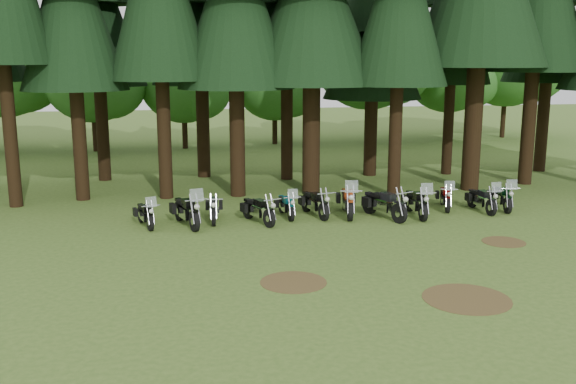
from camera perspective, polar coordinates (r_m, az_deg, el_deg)
name	(u,v)px	position (r m, az deg, el deg)	size (l,w,h in m)	color
ground	(377,254)	(19.89, 7.90, -5.50)	(120.00, 120.00, 0.00)	#3E5E21
pine_back_4	(374,9)	(32.95, 7.64, 15.78)	(4.94, 4.94, 13.78)	black
decid_1	(5,60)	(44.83, -23.82, 10.71)	(7.91, 7.69, 9.88)	black
decid_2	(96,74)	(42.98, -16.69, 10.02)	(6.72, 6.53, 8.40)	black
decid_3	(187,80)	(43.16, -8.93, 9.78)	(6.12, 5.95, 7.65)	black
decid_4	(279,81)	(45.00, -0.83, 9.81)	(5.93, 5.76, 7.41)	black
decid_5	(375,54)	(46.03, 7.75, 12.07)	(8.45, 8.21, 10.56)	black
decid_6	(454,68)	(49.67, 14.56, 10.58)	(7.06, 6.86, 8.82)	black
decid_7	(514,54)	(51.63, 19.43, 11.46)	(8.44, 8.20, 10.55)	black
dirt_patch_0	(293,282)	(17.31, 0.49, -8.01)	(1.80, 1.80, 0.01)	#4C3D1E
dirt_patch_1	(504,242)	(22.13, 18.62, -4.23)	(1.40, 1.40, 0.01)	#4C3D1E
dirt_patch_2	(467,299)	(16.76, 15.59, -9.12)	(2.20, 2.20, 0.01)	#4C3D1E
motorcycle_0	(145,215)	(23.37, -12.56, -2.00)	(0.76, 1.99, 1.26)	black
motorcycle_1	(187,212)	(23.13, -9.01, -1.74)	(1.00, 2.47, 1.57)	black
motorcycle_2	(214,209)	(23.76, -6.60, -1.51)	(0.38, 2.15, 0.87)	black
motorcycle_3	(258,211)	(23.32, -2.66, -1.67)	(0.94, 2.10, 0.90)	black
motorcycle_4	(286,206)	(24.16, -0.16, -1.26)	(0.43, 2.01, 1.27)	black
motorcycle_5	(315,204)	(24.33, 2.39, -1.07)	(0.59, 2.25, 0.92)	black
motorcycle_6	(348,202)	(24.49, 5.32, -0.88)	(0.73, 2.53, 1.59)	black
motorcycle_7	(384,205)	(24.23, 8.52, -1.15)	(1.01, 2.35, 1.00)	black
motorcycle_8	(416,203)	(24.77, 11.34, -0.99)	(0.49, 2.37, 1.49)	black
motorcycle_9	(445,198)	(26.26, 13.81, -0.52)	(0.85, 2.07, 1.32)	black
motorcycle_10	(482,200)	(26.16, 16.84, -0.70)	(0.41, 2.15, 1.36)	black
motorcycle_11	(501,198)	(26.81, 18.44, -0.48)	(0.66, 2.22, 1.39)	black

